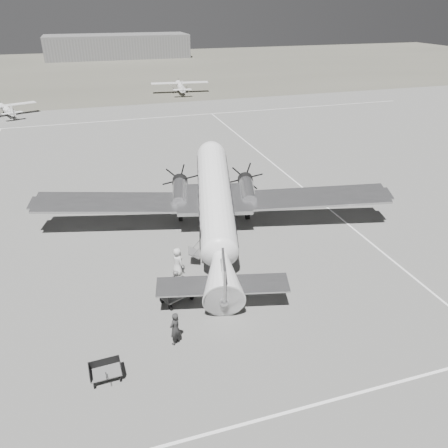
{
  "coord_description": "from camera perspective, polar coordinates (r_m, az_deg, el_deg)",
  "views": [
    {
      "loc": [
        -6.3,
        -25.48,
        15.62
      ],
      "look_at": [
        1.45,
        -0.49,
        2.2
      ],
      "focal_mm": 35.0,
      "sensor_mm": 36.0,
      "label": 1
    }
  ],
  "objects": [
    {
      "name": "baggage_cart_far",
      "position": [
        21.84,
        -15.2,
        -18.15
      ],
      "size": [
        1.57,
        1.15,
        0.86
      ],
      "primitive_type": null,
      "rotation": [
        0.0,
        0.0,
        0.05
      ],
      "color": "#606060",
      "rests_on": "ground"
    },
    {
      "name": "dc3_airliner",
      "position": [
        30.96,
        -1.1,
        2.25
      ],
      "size": [
        30.77,
        24.62,
        5.17
      ],
      "primitive_type": null,
      "rotation": [
        0.0,
        0.0,
        -0.23
      ],
      "color": "silver",
      "rests_on": "ground"
    },
    {
      "name": "baggage_cart_near",
      "position": [
        25.67,
        -6.24,
        -8.99
      ],
      "size": [
        2.33,
        2.04,
        1.1
      ],
      "primitive_type": null,
      "rotation": [
        0.0,
        0.0,
        0.41
      ],
      "color": "#606060",
      "rests_on": "ground"
    },
    {
      "name": "taxi_line_right",
      "position": [
        35.04,
        16.46,
        -0.51
      ],
      "size": [
        0.15,
        80.0,
        0.01
      ],
      "primitive_type": "cube",
      "color": "white",
      "rests_on": "ground"
    },
    {
      "name": "grass_infield",
      "position": [
        121.65,
        -14.94,
        18.93
      ],
      "size": [
        260.0,
        90.0,
        0.01
      ],
      "primitive_type": "cube",
      "color": "#5E5C4F",
      "rests_on": "ground"
    },
    {
      "name": "ground_crew",
      "position": [
        22.67,
        -6.41,
        -13.42
      ],
      "size": [
        0.82,
        0.77,
        1.88
      ],
      "primitive_type": "imported",
      "rotation": [
        0.0,
        0.0,
        3.8
      ],
      "color": "#292929",
      "rests_on": "ground"
    },
    {
      "name": "ground",
      "position": [
        30.55,
        -2.88,
        -3.64
      ],
      "size": [
        260.0,
        260.0,
        0.0
      ],
      "primitive_type": "plane",
      "color": "slate",
      "rests_on": "ground"
    },
    {
      "name": "light_plane_right",
      "position": [
        86.26,
        -5.75,
        17.35
      ],
      "size": [
        11.68,
        9.88,
        2.24
      ],
      "primitive_type": null,
      "rotation": [
        0.0,
        0.0,
        -0.11
      ],
      "color": "white",
      "rests_on": "ground"
    },
    {
      "name": "light_plane_left",
      "position": [
        75.24,
        -26.55,
        13.15
      ],
      "size": [
        11.07,
        10.09,
        1.88
      ],
      "primitive_type": null,
      "rotation": [
        0.0,
        0.0,
        0.37
      ],
      "color": "white",
      "rests_on": "ground"
    },
    {
      "name": "taxi_line_near",
      "position": [
        20.38,
        8.03,
        -23.23
      ],
      "size": [
        60.0,
        0.15,
        0.01
      ],
      "primitive_type": "cube",
      "color": "white",
      "rests_on": "ground"
    },
    {
      "name": "ramp_agent",
      "position": [
        26.32,
        -6.2,
        -7.47
      ],
      "size": [
        0.82,
        0.89,
        1.47
      ],
      "primitive_type": "imported",
      "rotation": [
        0.0,
        0.0,
        1.11
      ],
      "color": "#B2B2B0",
      "rests_on": "ground"
    },
    {
      "name": "taxi_line_horizon",
      "position": [
        67.61,
        -11.73,
        13.25
      ],
      "size": [
        90.0,
        0.15,
        0.01
      ],
      "primitive_type": "cube",
      "color": "white",
      "rests_on": "ground"
    },
    {
      "name": "passenger",
      "position": [
        27.85,
        -6.1,
        -4.88
      ],
      "size": [
        0.91,
        1.07,
        1.85
      ],
      "primitive_type": "imported",
      "rotation": [
        0.0,
        0.0,
        2.0
      ],
      "color": "silver",
      "rests_on": "ground"
    },
    {
      "name": "hangar_main",
      "position": [
        146.44,
        -13.72,
        21.63
      ],
      "size": [
        42.0,
        14.0,
        6.6
      ],
      "color": "slate",
      "rests_on": "ground"
    }
  ]
}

